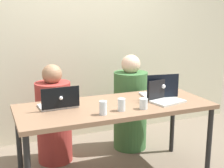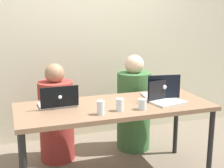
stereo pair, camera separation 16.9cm
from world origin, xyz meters
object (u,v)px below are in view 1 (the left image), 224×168
object	(u,v)px
laptop_back_right	(159,92)
water_glass_right	(144,104)
person_on_right	(130,107)
laptop_front_right	(165,97)
laptop_back_left	(59,103)
water_glass_center	(122,105)
water_glass_left	(103,109)
person_on_left	(54,119)

from	to	relation	value
laptop_back_right	water_glass_right	bearing A→B (deg)	49.82
person_on_right	laptop_front_right	bearing A→B (deg)	99.76
laptop_back_right	laptop_front_right	xyz separation A→B (m)	(-0.03, -0.16, -0.01)
laptop_back_left	water_glass_center	size ratio (longest dim) A/B	3.17
person_on_right	water_glass_left	world-z (taller)	person_on_right
laptop_back_left	water_glass_left	xyz separation A→B (m)	(0.30, -0.33, 0.01)
laptop_back_left	water_glass_right	bearing A→B (deg)	152.94
laptop_back_left	water_glass_left	bearing A→B (deg)	129.87
person_on_left	laptop_front_right	distance (m)	1.21
water_glass_right	water_glass_center	size ratio (longest dim) A/B	0.87
laptop_back_right	water_glass_center	bearing A→B (deg)	35.16
person_on_right	laptop_back_right	distance (m)	0.62
laptop_back_right	laptop_front_right	bearing A→B (deg)	88.03
person_on_right	laptop_back_right	bearing A→B (deg)	103.87
laptop_front_right	water_glass_left	distance (m)	0.70
laptop_back_right	laptop_front_right	world-z (taller)	laptop_back_right
person_on_left	person_on_right	distance (m)	0.90
person_on_left	person_on_right	xyz separation A→B (m)	(0.90, 0.00, 0.02)
person_on_left	laptop_back_right	bearing A→B (deg)	141.33
person_on_left	person_on_right	size ratio (longest dim) A/B	0.95
person_on_right	water_glass_center	world-z (taller)	person_on_right
laptop_front_right	water_glass_right	distance (m)	0.33
laptop_back_left	laptop_front_right	xyz separation A→B (m)	(0.99, -0.19, 0.00)
laptop_back_right	water_glass_left	world-z (taller)	laptop_back_right
laptop_back_right	water_glass_right	size ratio (longest dim) A/B	3.77
laptop_front_right	water_glass_center	world-z (taller)	laptop_front_right
laptop_back_left	water_glass_center	distance (m)	0.56
laptop_front_right	water_glass_left	world-z (taller)	laptop_front_right
person_on_left	water_glass_right	distance (m)	1.09
laptop_front_right	water_glass_center	distance (m)	0.51
laptop_front_right	water_glass_center	xyz separation A→B (m)	(-0.50, -0.10, 0.00)
person_on_left	laptop_back_left	size ratio (longest dim) A/B	3.08
water_glass_right	water_glass_left	size ratio (longest dim) A/B	0.81
laptop_back_right	laptop_back_left	bearing A→B (deg)	7.26
laptop_back_left	person_on_right	bearing A→B (deg)	-154.14
person_on_left	water_glass_left	size ratio (longest dim) A/B	9.06
water_glass_left	person_on_right	bearing A→B (deg)	51.99
water_glass_center	water_glass_right	bearing A→B (deg)	-7.08
person_on_left	laptop_front_right	bearing A→B (deg)	133.60
laptop_back_left	water_glass_center	world-z (taller)	laptop_back_left
water_glass_center	laptop_front_right	bearing A→B (deg)	11.58
water_glass_left	laptop_front_right	bearing A→B (deg)	11.62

